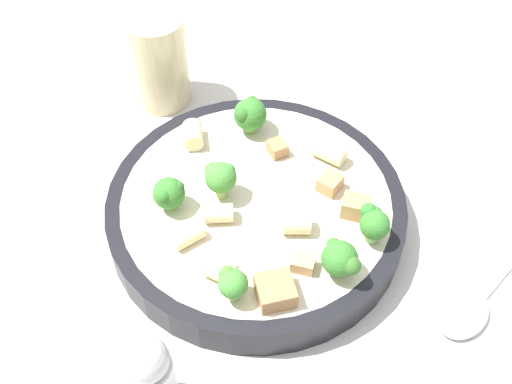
# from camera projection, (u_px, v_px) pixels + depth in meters

# --- Properties ---
(ground_plane) EXTENTS (2.00, 2.00, 0.00)m
(ground_plane) POSITION_uv_depth(u_px,v_px,m) (256.00, 223.00, 0.58)
(ground_plane) COLOR beige
(pasta_bowl) EXTENTS (0.26, 0.26, 0.03)m
(pasta_bowl) POSITION_uv_depth(u_px,v_px,m) (256.00, 209.00, 0.56)
(pasta_bowl) COLOR black
(pasta_bowl) RESTS_ON ground_plane
(broccoli_floret_0) EXTENTS (0.03, 0.03, 0.03)m
(broccoli_floret_0) POSITION_uv_depth(u_px,v_px,m) (169.00, 194.00, 0.53)
(broccoli_floret_0) COLOR #93B766
(broccoli_floret_0) RESTS_ON pasta_bowl
(broccoli_floret_1) EXTENTS (0.02, 0.02, 0.03)m
(broccoli_floret_1) POSITION_uv_depth(u_px,v_px,m) (232.00, 282.00, 0.47)
(broccoli_floret_1) COLOR #84AD60
(broccoli_floret_1) RESTS_ON pasta_bowl
(broccoli_floret_2) EXTENTS (0.03, 0.03, 0.03)m
(broccoli_floret_2) POSITION_uv_depth(u_px,v_px,m) (374.00, 223.00, 0.51)
(broccoli_floret_2) COLOR #84AD60
(broccoli_floret_2) RESTS_ON pasta_bowl
(broccoli_floret_3) EXTENTS (0.03, 0.03, 0.03)m
(broccoli_floret_3) POSITION_uv_depth(u_px,v_px,m) (341.00, 259.00, 0.49)
(broccoli_floret_3) COLOR #84AD60
(broccoli_floret_3) RESTS_ON pasta_bowl
(broccoli_floret_4) EXTENTS (0.03, 0.03, 0.04)m
(broccoli_floret_4) POSITION_uv_depth(u_px,v_px,m) (250.00, 114.00, 0.59)
(broccoli_floret_4) COLOR #84AD60
(broccoli_floret_4) RESTS_ON pasta_bowl
(broccoli_floret_5) EXTENTS (0.03, 0.03, 0.04)m
(broccoli_floret_5) POSITION_uv_depth(u_px,v_px,m) (221.00, 177.00, 0.54)
(broccoli_floret_5) COLOR #93B766
(broccoli_floret_5) RESTS_ON pasta_bowl
(rigatoni_0) EXTENTS (0.03, 0.02, 0.02)m
(rigatoni_0) POSITION_uv_depth(u_px,v_px,m) (329.00, 152.00, 0.57)
(rigatoni_0) COLOR beige
(rigatoni_0) RESTS_ON pasta_bowl
(rigatoni_1) EXTENTS (0.03, 0.03, 0.02)m
(rigatoni_1) POSITION_uv_depth(u_px,v_px,m) (193.00, 135.00, 0.59)
(rigatoni_1) COLOR beige
(rigatoni_1) RESTS_ON pasta_bowl
(rigatoni_2) EXTENTS (0.03, 0.02, 0.02)m
(rigatoni_2) POSITION_uv_depth(u_px,v_px,m) (219.00, 270.00, 0.49)
(rigatoni_2) COLOR beige
(rigatoni_2) RESTS_ON pasta_bowl
(rigatoni_3) EXTENTS (0.03, 0.03, 0.01)m
(rigatoni_3) POSITION_uv_depth(u_px,v_px,m) (189.00, 236.00, 0.52)
(rigatoni_3) COLOR beige
(rigatoni_3) RESTS_ON pasta_bowl
(rigatoni_4) EXTENTS (0.03, 0.02, 0.02)m
(rigatoni_4) POSITION_uv_depth(u_px,v_px,m) (297.00, 224.00, 0.52)
(rigatoni_4) COLOR beige
(rigatoni_4) RESTS_ON pasta_bowl
(rigatoni_5) EXTENTS (0.03, 0.02, 0.02)m
(rigatoni_5) POSITION_uv_depth(u_px,v_px,m) (219.00, 213.00, 0.53)
(rigatoni_5) COLOR beige
(rigatoni_5) RESTS_ON pasta_bowl
(chicken_chunk_0) EXTENTS (0.02, 0.02, 0.01)m
(chicken_chunk_0) POSITION_uv_depth(u_px,v_px,m) (275.00, 148.00, 0.58)
(chicken_chunk_0) COLOR #A87A4C
(chicken_chunk_0) RESTS_ON pasta_bowl
(chicken_chunk_1) EXTENTS (0.02, 0.02, 0.01)m
(chicken_chunk_1) POSITION_uv_depth(u_px,v_px,m) (330.00, 183.00, 0.55)
(chicken_chunk_1) COLOR tan
(chicken_chunk_1) RESTS_ON pasta_bowl
(chicken_chunk_2) EXTENTS (0.02, 0.02, 0.02)m
(chicken_chunk_2) POSITION_uv_depth(u_px,v_px,m) (356.00, 207.00, 0.53)
(chicken_chunk_2) COLOR tan
(chicken_chunk_2) RESTS_ON pasta_bowl
(chicken_chunk_3) EXTENTS (0.04, 0.04, 0.02)m
(chicken_chunk_3) POSITION_uv_depth(u_px,v_px,m) (275.00, 291.00, 0.48)
(chicken_chunk_3) COLOR #A87A4C
(chicken_chunk_3) RESTS_ON pasta_bowl
(chicken_chunk_4) EXTENTS (0.02, 0.02, 0.01)m
(chicken_chunk_4) POSITION_uv_depth(u_px,v_px,m) (303.00, 263.00, 0.50)
(chicken_chunk_4) COLOR tan
(chicken_chunk_4) RESTS_ON pasta_bowl
(drinking_glass) EXTENTS (0.06, 0.06, 0.10)m
(drinking_glass) POSITION_uv_depth(u_px,v_px,m) (159.00, 65.00, 0.65)
(drinking_glass) COLOR beige
(drinking_glass) RESTS_ON ground_plane
(pepper_shaker) EXTENTS (0.03, 0.03, 0.09)m
(pepper_shaker) POSITION_uv_depth(u_px,v_px,m) (151.00, 377.00, 0.44)
(pepper_shaker) COLOR silver
(pepper_shaker) RESTS_ON ground_plane
(spoon) EXTENTS (0.09, 0.16, 0.01)m
(spoon) POSITION_uv_depth(u_px,v_px,m) (477.00, 298.00, 0.52)
(spoon) COLOR silver
(spoon) RESTS_ON ground_plane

